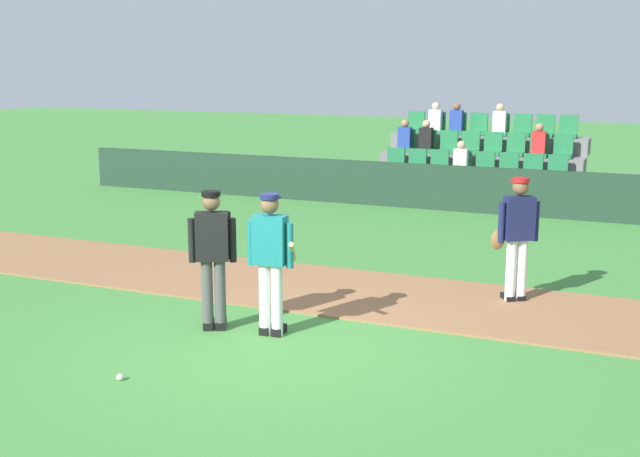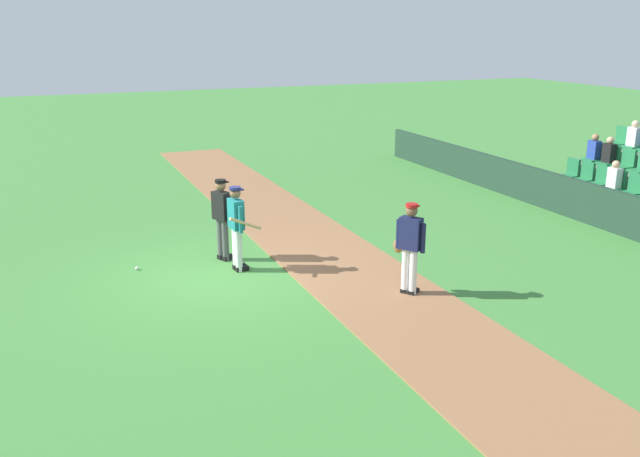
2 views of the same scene
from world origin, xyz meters
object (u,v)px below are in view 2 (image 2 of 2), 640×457
batter_teal_jersey (237,225)px  runner_navy_jersey (410,246)px  umpire_home_plate (223,215)px  baseball (137,268)px

batter_teal_jersey → runner_navy_jersey: (2.49, 2.56, -0.01)m
umpire_home_plate → baseball: umpire_home_plate is taller
runner_navy_jersey → baseball: (-3.32, -4.48, -0.93)m
batter_teal_jersey → umpire_home_plate: size_ratio=1.00×
umpire_home_plate → batter_teal_jersey: bearing=6.4°
batter_teal_jersey → baseball: batter_teal_jersey is taller
umpire_home_plate → baseball: (-0.06, -1.84, -0.96)m
batter_teal_jersey → baseball: 2.29m
batter_teal_jersey → baseball: size_ratio=23.78×
batter_teal_jersey → runner_navy_jersey: same height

